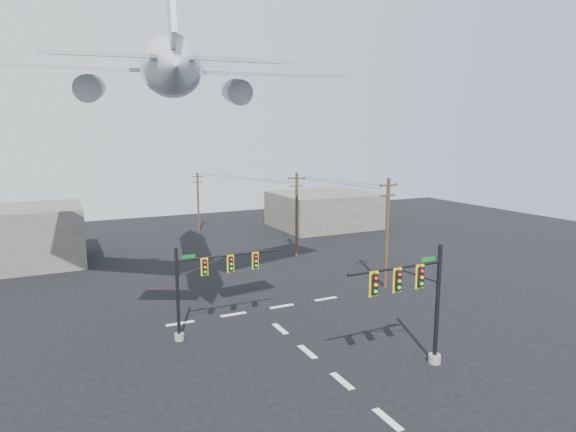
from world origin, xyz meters
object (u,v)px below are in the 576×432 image
utility_pole_b (297,213)px  airliner (165,67)px  utility_pole_c (198,201)px  signal_mast_far (206,284)px  signal_mast_near (418,301)px  utility_pole_a (387,231)px

utility_pole_b → airliner: bearing=-124.6°
utility_pole_c → airliner: airliner is taller
signal_mast_far → utility_pole_b: 22.47m
signal_mast_near → utility_pole_a: size_ratio=0.74×
signal_mast_near → airliner: (-10.40, 14.66, 13.86)m
utility_pole_b → airliner: 23.81m
signal_mast_far → utility_pole_b: bearing=47.6°
utility_pole_a → utility_pole_b: (-1.99, 13.37, -0.19)m
signal_mast_near → signal_mast_far: bearing=133.8°
signal_mast_near → utility_pole_b: utility_pole_b is taller
utility_pole_a → utility_pole_b: bearing=93.9°
airliner → utility_pole_a: bearing=-85.2°
signal_mast_near → utility_pole_b: bearing=77.7°
signal_mast_far → airliner: bearing=102.0°
utility_pole_c → airliner: 34.78m
utility_pole_b → airliner: airliner is taller
signal_mast_near → utility_pole_c: size_ratio=0.87×
utility_pole_b → utility_pole_c: utility_pole_b is taller
airliner → signal_mast_far: bearing=-157.9°
signal_mast_far → utility_pole_a: size_ratio=0.77×
signal_mast_far → airliner: size_ratio=0.26×
utility_pole_b → airliner: (-16.16, -11.68, 13.02)m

